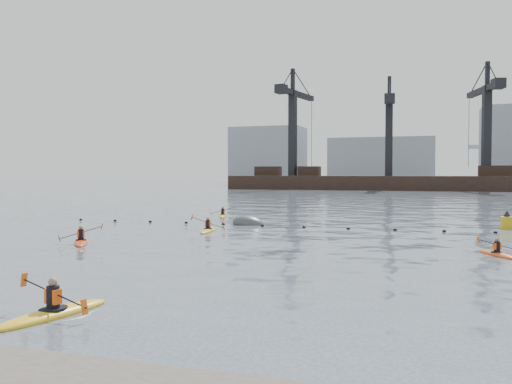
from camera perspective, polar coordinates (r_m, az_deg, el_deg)
ground at (r=16.82m, az=-16.16°, el=-10.83°), size 400.00×400.00×0.00m
float_line at (r=37.56m, az=2.93°, el=-3.63°), size 33.24×0.73×0.24m
barge_pier at (r=123.92m, az=13.68°, el=1.10°), size 72.00×19.30×29.50m
skyline at (r=164.06m, az=15.64°, el=3.86°), size 141.00×28.00×22.00m
kayaker_1 at (r=15.28m, az=-20.56°, el=-11.76°), size 2.40×3.65×1.17m
kayaker_2 at (r=30.14m, az=-17.95°, el=-4.97°), size 2.43×3.15×1.17m
kayaker_3 at (r=34.65m, az=-5.09°, el=-3.99°), size 2.22×3.33×1.17m
kayaker_4 at (r=26.85m, az=24.02°, el=-5.93°), size 1.79×2.81×0.99m
kayaker_5 at (r=46.32m, az=-3.52°, el=-2.48°), size 2.02×3.10×1.06m
mooring_buoy at (r=39.02m, az=-0.71°, el=-3.46°), size 2.94×2.00×1.74m
nav_buoy at (r=39.75m, az=24.89°, el=-2.94°), size 0.76×0.76×1.39m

